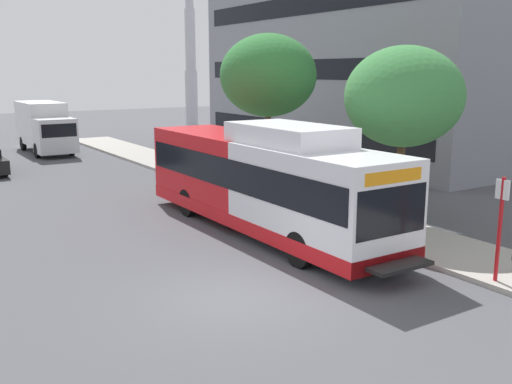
{
  "coord_description": "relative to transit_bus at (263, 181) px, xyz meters",
  "views": [
    {
      "loc": [
        -6.53,
        -11.05,
        5.21
      ],
      "look_at": [
        2.87,
        3.52,
        1.6
      ],
      "focal_mm": 40.69,
      "sensor_mm": 36.0,
      "label": 1
    }
  ],
  "objects": [
    {
      "name": "street_tree_mid_block",
      "position": [
        4.02,
        5.69,
        3.33
      ],
      "size": [
        4.19,
        4.19,
        6.68
      ],
      "color": "#4C3823",
      "rests_on": "sidewalk_curb"
    },
    {
      "name": "bus_stop_sign_pole",
      "position": [
        2.07,
        -7.28,
        -0.05
      ],
      "size": [
        0.1,
        0.36,
        2.6
      ],
      "color": "red",
      "rests_on": "sidewalk_curb"
    },
    {
      "name": "lattice_comm_tower",
      "position": [
        13.38,
        31.83,
        5.97
      ],
      "size": [
        1.1,
        1.1,
        23.54
      ],
      "color": "#B7B7BC",
      "rests_on": "ground"
    },
    {
      "name": "street_tree_near_stop",
      "position": [
        4.27,
        -1.92,
        2.69
      ],
      "size": [
        3.9,
        3.9,
        5.92
      ],
      "color": "#4C3823",
      "rests_on": "sidewalk_curb"
    },
    {
      "name": "box_truck_background",
      "position": [
        -1.38,
        23.66,
        0.04
      ],
      "size": [
        2.32,
        7.01,
        3.25
      ],
      "color": "silver",
      "rests_on": "ground"
    },
    {
      "name": "transit_bus",
      "position": [
        0.0,
        0.0,
        0.0
      ],
      "size": [
        2.58,
        12.25,
        3.65
      ],
      "color": "white",
      "rests_on": "ground"
    },
    {
      "name": "sidewalk_curb",
      "position": [
        3.25,
        1.56,
        -1.63
      ],
      "size": [
        3.0,
        56.0,
        0.14
      ],
      "primitive_type": "cube",
      "color": "#A8A399",
      "rests_on": "ground"
    },
    {
      "name": "ground_plane",
      "position": [
        -3.75,
        3.56,
        -1.7
      ],
      "size": [
        120.0,
        120.0,
        0.0
      ],
      "primitive_type": "plane",
      "color": "#4C4C51"
    }
  ]
}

